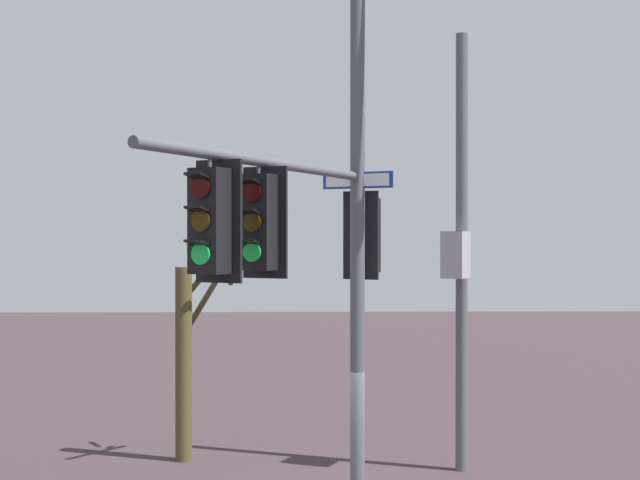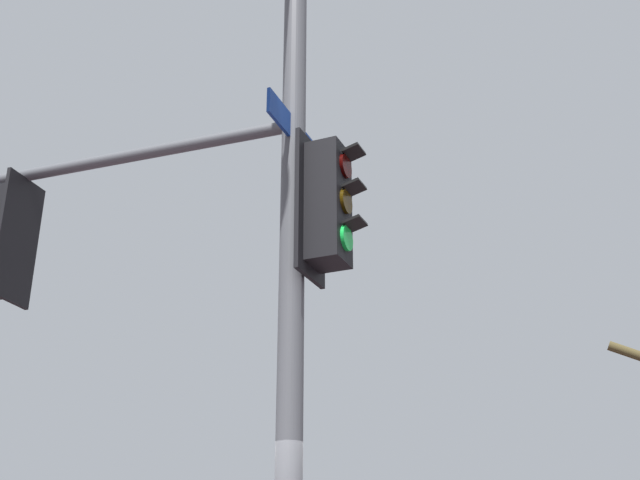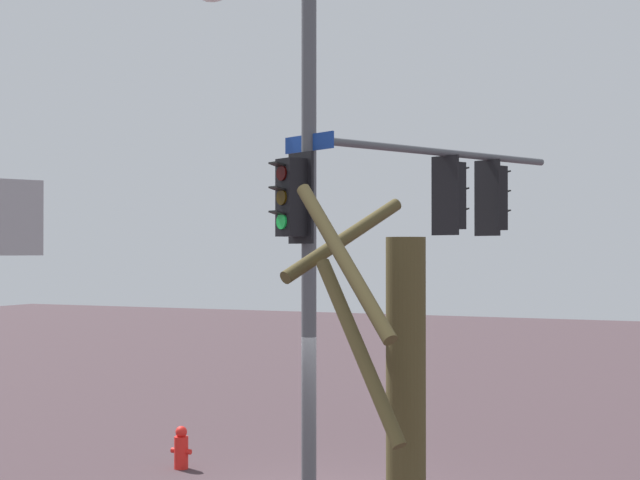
# 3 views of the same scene
# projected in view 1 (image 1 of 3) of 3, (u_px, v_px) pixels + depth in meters

# --- Properties ---
(main_signal_pole_assembly) EXTENTS (4.93, 5.62, 8.50)m
(main_signal_pole_assembly) POSITION_uv_depth(u_px,v_px,m) (331.00, 216.00, 12.09)
(main_signal_pole_assembly) COLOR #4C4F54
(main_signal_pole_assembly) RESTS_ON ground
(secondary_pole_assembly) EXTENTS (0.62, 0.78, 8.31)m
(secondary_pole_assembly) POSITION_uv_depth(u_px,v_px,m) (460.00, 253.00, 17.31)
(secondary_pole_assembly) COLOR #4C4F54
(secondary_pole_assembly) RESTS_ON ground
(bare_tree_behind_pole) EXTENTS (1.23, 1.88, 4.30)m
(bare_tree_behind_pole) POSITION_uv_depth(u_px,v_px,m) (187.00, 353.00, 18.20)
(bare_tree_behind_pole) COLOR #4A4024
(bare_tree_behind_pole) RESTS_ON ground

